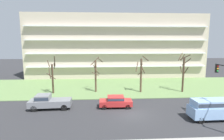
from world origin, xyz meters
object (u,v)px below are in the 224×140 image
at_px(tree_far_left, 52,76).
at_px(pickup_gray_center_left, 49,101).
at_px(sedan_red_center_right, 116,101).
at_px(van_blue_near_left, 213,108).
at_px(tree_right, 183,72).
at_px(tree_center, 141,74).
at_px(tree_left, 96,74).

xyz_separation_m(tree_far_left, pickup_gray_center_left, (1.38, -7.30, -2.05)).
bearing_deg(sedan_red_center_right, pickup_gray_center_left, 0.93).
distance_m(tree_far_left, van_blue_near_left, 24.17).
height_order(tree_right, sedan_red_center_right, tree_right).
bearing_deg(tree_center, tree_far_left, 179.54).
relative_size(tree_center, tree_right, 0.94).
relative_size(tree_right, sedan_red_center_right, 1.58).
height_order(van_blue_near_left, sedan_red_center_right, van_blue_near_left).
relative_size(van_blue_near_left, sedan_red_center_right, 1.18).
xyz_separation_m(tree_right, sedan_red_center_right, (-12.53, -7.04, -2.82)).
xyz_separation_m(tree_right, pickup_gray_center_left, (-21.48, -7.05, -2.67)).
relative_size(van_blue_near_left, pickup_gray_center_left, 0.95).
xyz_separation_m(tree_far_left, tree_center, (15.33, -0.12, 0.27)).
bearing_deg(van_blue_near_left, tree_left, 136.65).
xyz_separation_m(tree_center, sedan_red_center_right, (-5.01, -7.17, -2.46)).
height_order(tree_center, van_blue_near_left, tree_center).
relative_size(tree_far_left, tree_left, 1.04).
height_order(tree_far_left, sedan_red_center_right, tree_far_left).
bearing_deg(sedan_red_center_right, tree_center, -124.08).
xyz_separation_m(tree_left, sedan_red_center_right, (2.90, -7.82, -2.40)).
xyz_separation_m(tree_far_left, tree_left, (7.42, 0.53, 0.21)).
distance_m(tree_right, van_blue_near_left, 11.91).
bearing_deg(tree_far_left, tree_center, -0.46).
relative_size(tree_far_left, van_blue_near_left, 1.25).
distance_m(tree_right, pickup_gray_center_left, 22.76).
distance_m(pickup_gray_center_left, sedan_red_center_right, 8.94).
relative_size(tree_far_left, tree_center, 0.99).
height_order(tree_far_left, tree_center, tree_center).
bearing_deg(tree_far_left, pickup_gray_center_left, -79.32).
bearing_deg(tree_left, van_blue_near_left, -42.15).
xyz_separation_m(tree_far_left, van_blue_near_left, (21.03, -11.79, -1.67)).
bearing_deg(tree_left, tree_far_left, -175.94).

